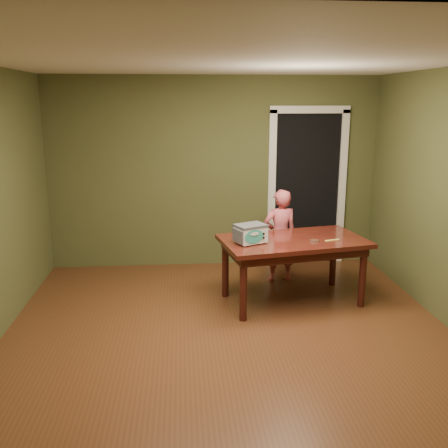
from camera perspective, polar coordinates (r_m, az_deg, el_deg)
floor at (r=4.88m, az=0.94°, el=-13.79°), size 5.00×5.00×0.00m
room_shell at (r=4.35m, az=1.03°, el=6.52°), size 4.52×5.02×2.61m
doorway at (r=7.39m, az=8.85°, el=4.33°), size 1.10×0.66×2.25m
dining_table at (r=5.71m, az=7.89°, el=-2.66°), size 1.74×1.18×0.75m
toy_oven at (r=5.44m, az=3.05°, el=-1.03°), size 0.40×0.34×0.21m
baking_pan at (r=5.60m, az=10.31°, el=-1.90°), size 0.10×0.10×0.02m
spatula at (r=5.69m, az=12.27°, el=-1.82°), size 0.18×0.08×0.01m
child at (r=6.37m, az=6.41°, el=-1.36°), size 0.47×0.35×1.20m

